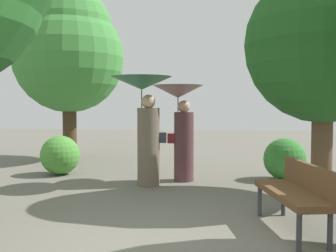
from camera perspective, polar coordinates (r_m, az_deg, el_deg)
The scene contains 7 objects.
person_left at distance 7.47m, azimuth -3.41°, elevation 2.13°, with size 1.17×1.17×2.10m.
person_right at distance 7.93m, azimuth 1.88°, elevation 1.39°, with size 1.03×1.03×1.96m.
park_bench at distance 5.10m, azimuth 18.40°, elevation -8.89°, with size 0.76×1.57×0.83m.
tree_near_left at distance 11.33m, azimuth -14.36°, elevation 10.90°, with size 3.04×3.04×4.85m.
tree_near_right at distance 7.08m, azimuth 21.93°, elevation 12.77°, with size 2.60×2.60×4.28m.
bush_path_left at distance 9.02m, azimuth -15.53°, elevation -4.14°, with size 0.87×0.87×0.87m, color #4C9338.
bush_behind_bench at distance 8.44m, azimuth 16.73°, elevation -4.66°, with size 0.87×0.87×0.87m, color #387F33.
Camera 1 is at (0.89, -3.88, 1.56)m, focal length 41.58 mm.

